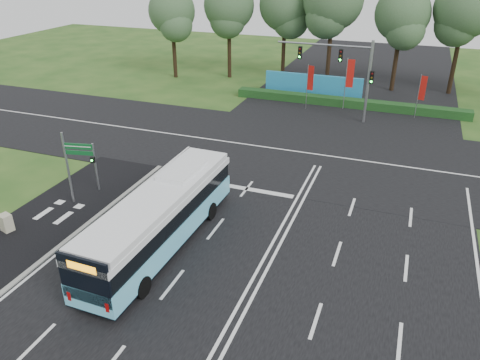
{
  "coord_description": "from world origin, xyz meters",
  "views": [
    {
      "loc": [
        5.48,
        -19.72,
        13.77
      ],
      "look_at": [
        -2.63,
        2.0,
        2.19
      ],
      "focal_mm": 35.0,
      "sensor_mm": 36.0,
      "label": 1
    }
  ],
  "objects": [
    {
      "name": "blue_hoarding",
      "position": [
        -4.0,
        27.0,
        1.1
      ],
      "size": [
        10.0,
        0.3,
        2.2
      ],
      "primitive_type": "cube",
      "color": "#2287BA",
      "rests_on": "ground"
    },
    {
      "name": "banner_flag_right",
      "position": [
        6.35,
        23.1,
        2.6
      ],
      "size": [
        0.57,
        0.2,
        3.96
      ],
      "rotation": [
        0.0,
        0.0,
        -0.27
      ],
      "color": "gray",
      "rests_on": "ground"
    },
    {
      "name": "kerb_strip",
      "position": [
        -10.1,
        -3.0,
        0.06
      ],
      "size": [
        0.25,
        18.0,
        0.12
      ],
      "primitive_type": "cube",
      "color": "gray",
      "rests_on": "ground"
    },
    {
      "name": "city_bus",
      "position": [
        -5.19,
        -2.39,
        1.7
      ],
      "size": [
        2.72,
        11.78,
        3.37
      ],
      "rotation": [
        0.0,
        0.0,
        -0.02
      ],
      "color": "#65CAEB",
      "rests_on": "ground"
    },
    {
      "name": "banner_flag_mid",
      "position": [
        -0.04,
        23.64,
        3.12
      ],
      "size": [
        0.71,
        0.11,
        4.8
      ],
      "rotation": [
        0.0,
        0.0,
        0.08
      ],
      "color": "gray",
      "rests_on": "ground"
    },
    {
      "name": "pedestrian_signal",
      "position": [
        -11.98,
        1.57,
        1.74
      ],
      "size": [
        0.28,
        0.41,
        3.19
      ],
      "rotation": [
        0.0,
        0.0,
        0.22
      ],
      "color": "gray",
      "rests_on": "ground"
    },
    {
      "name": "eucalyptus_row",
      "position": [
        -2.11,
        31.7,
        8.14
      ],
      "size": [
        41.98,
        9.31,
        12.03
      ],
      "color": "black",
      "rests_on": "ground"
    },
    {
      "name": "ground",
      "position": [
        0.0,
        0.0,
        0.0
      ],
      "size": [
        120.0,
        120.0,
        0.0
      ],
      "primitive_type": "plane",
      "color": "#234A18",
      "rests_on": "ground"
    },
    {
      "name": "bike_path",
      "position": [
        -12.5,
        -3.0,
        0.03
      ],
      "size": [
        5.0,
        18.0,
        0.06
      ],
      "primitive_type": "cube",
      "color": "black",
      "rests_on": "ground"
    },
    {
      "name": "road_main",
      "position": [
        0.0,
        0.0,
        0.02
      ],
      "size": [
        20.0,
        120.0,
        0.04
      ],
      "primitive_type": "cube",
      "color": "black",
      "rests_on": "ground"
    },
    {
      "name": "street_sign",
      "position": [
        -12.1,
        -0.17,
        2.8
      ],
      "size": [
        1.72,
        0.45,
        4.5
      ],
      "rotation": [
        0.0,
        0.0,
        0.21
      ],
      "color": "gray",
      "rests_on": "ground"
    },
    {
      "name": "banner_flag_left",
      "position": [
        -3.4,
        22.44,
        2.76
      ],
      "size": [
        0.61,
        0.18,
        4.21
      ],
      "rotation": [
        0.0,
        0.0,
        -0.23
      ],
      "color": "gray",
      "rests_on": "ground"
    },
    {
      "name": "traffic_light_gantry",
      "position": [
        0.21,
        20.5,
        4.66
      ],
      "size": [
        8.41,
        0.28,
        7.0
      ],
      "color": "gray",
      "rests_on": "ground"
    },
    {
      "name": "road_cross",
      "position": [
        0.0,
        12.0,
        0.03
      ],
      "size": [
        120.0,
        14.0,
        0.05
      ],
      "primitive_type": "cube",
      "color": "black",
      "rests_on": "ground"
    },
    {
      "name": "utility_cabinet",
      "position": [
        -13.74,
        -4.09,
        0.51
      ],
      "size": [
        0.73,
        0.66,
        1.02
      ],
      "primitive_type": "cube",
      "rotation": [
        0.0,
        0.0,
        -0.28
      ],
      "color": "#B3AC90",
      "rests_on": "ground"
    },
    {
      "name": "hedge",
      "position": [
        0.0,
        24.5,
        0.4
      ],
      "size": [
        22.0,
        1.2,
        0.8
      ],
      "primitive_type": "cube",
      "color": "#163A15",
      "rests_on": "ground"
    }
  ]
}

